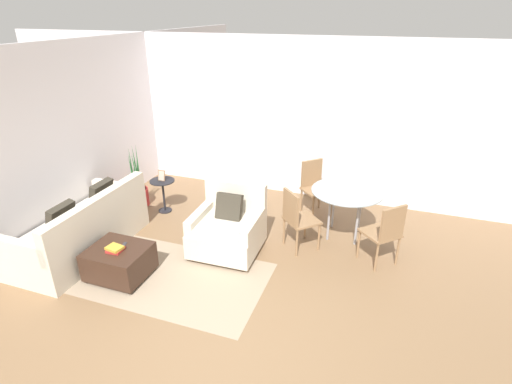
{
  "coord_description": "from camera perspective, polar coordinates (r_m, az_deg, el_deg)",
  "views": [
    {
      "loc": [
        1.52,
        -2.8,
        3.14
      ],
      "look_at": [
        -0.19,
        2.07,
        0.75
      ],
      "focal_mm": 28.0,
      "sensor_mm": 36.0,
      "label": 1
    }
  ],
  "objects": [
    {
      "name": "area_rug",
      "position": [
        5.38,
        -12.8,
        -11.55
      ],
      "size": [
        2.58,
        1.44,
        0.01
      ],
      "color": "gray",
      "rests_on": "ground_plane"
    },
    {
      "name": "book_stack",
      "position": [
        5.27,
        -19.5,
        -7.66
      ],
      "size": [
        0.21,
        0.19,
        0.06
      ],
      "color": "#B72D28",
      "rests_on": "ottoman"
    },
    {
      "name": "picture_frame",
      "position": [
        6.7,
        -13.34,
        2.3
      ],
      "size": [
        0.12,
        0.07,
        0.18
      ],
      "color": "#8C6647",
      "rests_on": "side_table"
    },
    {
      "name": "potted_plant",
      "position": [
        7.18,
        -16.56,
        0.11
      ],
      "size": [
        0.36,
        0.36,
        1.12
      ],
      "color": "maroon",
      "rests_on": "ground_plane"
    },
    {
      "name": "dining_chair_near_right",
      "position": [
        5.45,
        18.02,
        -5.27
      ],
      "size": [
        0.59,
        0.59,
        0.9
      ],
      "color": "#93704C",
      "rests_on": "ground_plane"
    },
    {
      "name": "tv_remote_primary",
      "position": [
        5.34,
        -18.44,
        -7.31
      ],
      "size": [
        0.09,
        0.17,
        0.01
      ],
      "color": "#333338",
      "rests_on": "ottoman"
    },
    {
      "name": "wall_left",
      "position": [
        6.47,
        -25.87,
        6.49
      ],
      "size": [
        0.06,
        12.0,
        2.75
      ],
      "color": "white",
      "rests_on": "ground_plane"
    },
    {
      "name": "couch",
      "position": [
        6.1,
        -23.52,
        -5.22
      ],
      "size": [
        0.94,
        1.94,
        0.89
      ],
      "color": "beige",
      "rests_on": "ground_plane"
    },
    {
      "name": "dining_chair_far_left",
      "position": [
        6.6,
        8.35,
        1.15
      ],
      "size": [
        0.59,
        0.59,
        0.9
      ],
      "color": "#93704C",
      "rests_on": "ground_plane"
    },
    {
      "name": "dining_table",
      "position": [
        5.94,
        12.83,
        -0.62
      ],
      "size": [
        1.03,
        1.03,
        0.74
      ],
      "color": "#99A8AD",
      "rests_on": "ground_plane"
    },
    {
      "name": "side_table",
      "position": [
        6.8,
        -13.13,
        0.31
      ],
      "size": [
        0.41,
        0.41,
        0.56
      ],
      "color": "black",
      "rests_on": "ground_plane"
    },
    {
      "name": "armchair",
      "position": [
        5.59,
        -4.01,
        -5.2
      ],
      "size": [
        0.92,
        0.9,
        0.92
      ],
      "color": "beige",
      "rests_on": "ground_plane"
    },
    {
      "name": "dining_chair_near_left",
      "position": [
        5.56,
        5.85,
        -3.46
      ],
      "size": [
        0.59,
        0.59,
        0.9
      ],
      "color": "#93704C",
      "rests_on": "ground_plane"
    },
    {
      "name": "ground_plane",
      "position": [
        4.48,
        -6.88,
        -19.93
      ],
      "size": [
        20.0,
        20.0,
        0.0
      ],
      "primitive_type": "plane",
      "color": "brown"
    },
    {
      "name": "wall_back",
      "position": [
        7.03,
        6.38,
        10.15
      ],
      "size": [
        12.0,
        0.06,
        2.75
      ],
      "color": "white",
      "rests_on": "ground_plane"
    },
    {
      "name": "ottoman",
      "position": [
        5.41,
        -18.93,
        -9.32
      ],
      "size": [
        0.73,
        0.63,
        0.41
      ],
      "color": "#382319",
      "rests_on": "ground_plane"
    }
  ]
}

